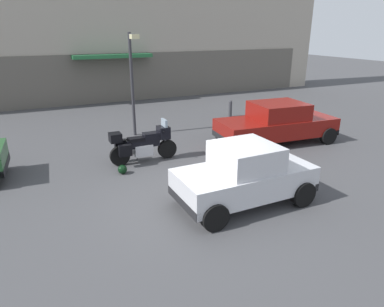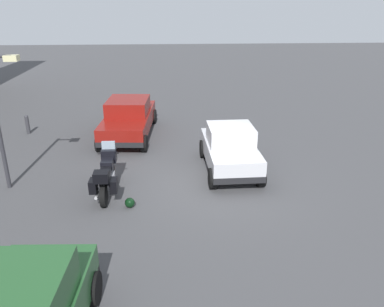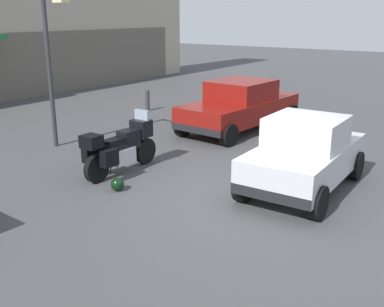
{
  "view_description": "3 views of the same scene",
  "coord_description": "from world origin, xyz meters",
  "px_view_note": "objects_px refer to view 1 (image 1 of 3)",
  "views": [
    {
      "loc": [
        -3.51,
        -7.15,
        4.15
      ],
      "look_at": [
        0.05,
        0.58,
        1.05
      ],
      "focal_mm": 32.15,
      "sensor_mm": 36.0,
      "label": 1
    },
    {
      "loc": [
        -10.96,
        1.33,
        5.38
      ],
      "look_at": [
        -0.18,
        0.65,
        1.07
      ],
      "focal_mm": 36.39,
      "sensor_mm": 36.0,
      "label": 2
    },
    {
      "loc": [
        -7.74,
        -3.92,
        3.53
      ],
      "look_at": [
        -0.82,
        0.97,
        0.93
      ],
      "focal_mm": 42.48,
      "sensor_mm": 36.0,
      "label": 3
    }
  ],
  "objects_px": {
    "motorcycle": "(142,144)",
    "streetlamp_curbside": "(133,74)",
    "car_compact_side": "(245,175)",
    "car_sedan_far": "(277,123)",
    "helmet": "(122,169)",
    "bollard_curbside": "(230,108)"
  },
  "relations": [
    {
      "from": "motorcycle",
      "to": "streetlamp_curbside",
      "type": "distance_m",
      "value": 3.51
    },
    {
      "from": "car_compact_side",
      "to": "streetlamp_curbside",
      "type": "height_order",
      "value": "streetlamp_curbside"
    },
    {
      "from": "car_sedan_far",
      "to": "car_compact_side",
      "type": "distance_m",
      "value": 5.26
    },
    {
      "from": "helmet",
      "to": "bollard_curbside",
      "type": "distance_m",
      "value": 8.25
    },
    {
      "from": "motorcycle",
      "to": "streetlamp_curbside",
      "type": "relative_size",
      "value": 0.56
    },
    {
      "from": "car_sedan_far",
      "to": "car_compact_side",
      "type": "height_order",
      "value": "same"
    },
    {
      "from": "car_sedan_far",
      "to": "car_compact_side",
      "type": "bearing_deg",
      "value": -131.95
    },
    {
      "from": "motorcycle",
      "to": "car_compact_side",
      "type": "relative_size",
      "value": 0.64
    },
    {
      "from": "helmet",
      "to": "car_compact_side",
      "type": "distance_m",
      "value": 3.93
    },
    {
      "from": "car_compact_side",
      "to": "helmet",
      "type": "bearing_deg",
      "value": 125.06
    },
    {
      "from": "motorcycle",
      "to": "helmet",
      "type": "distance_m",
      "value": 1.23
    },
    {
      "from": "helmet",
      "to": "streetlamp_curbside",
      "type": "bearing_deg",
      "value": 68.07
    },
    {
      "from": "car_sedan_far",
      "to": "streetlamp_curbside",
      "type": "distance_m",
      "value": 5.83
    },
    {
      "from": "bollard_curbside",
      "to": "motorcycle",
      "type": "bearing_deg",
      "value": -144.32
    },
    {
      "from": "motorcycle",
      "to": "helmet",
      "type": "relative_size",
      "value": 8.07
    },
    {
      "from": "motorcycle",
      "to": "car_sedan_far",
      "type": "distance_m",
      "value": 5.23
    },
    {
      "from": "helmet",
      "to": "car_sedan_far",
      "type": "bearing_deg",
      "value": 4.95
    },
    {
      "from": "helmet",
      "to": "bollard_curbside",
      "type": "height_order",
      "value": "bollard_curbside"
    },
    {
      "from": "car_sedan_far",
      "to": "streetlamp_curbside",
      "type": "relative_size",
      "value": 1.16
    },
    {
      "from": "helmet",
      "to": "bollard_curbside",
      "type": "xyz_separation_m",
      "value": [
        6.65,
        4.87,
        0.3
      ]
    },
    {
      "from": "motorcycle",
      "to": "car_compact_side",
      "type": "height_order",
      "value": "car_compact_side"
    },
    {
      "from": "helmet",
      "to": "car_compact_side",
      "type": "relative_size",
      "value": 0.08
    }
  ]
}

